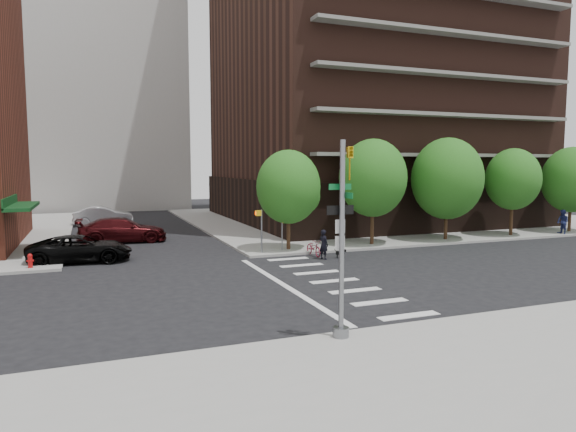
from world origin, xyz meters
The scene contains 19 objects.
ground centered at (0.00, 0.00, 0.00)m, with size 120.00×120.00×0.00m, color black.
sidewalk_ne centered at (20.50, 23.50, 0.07)m, with size 39.00×33.00×0.15m, color gray.
crosswalk centered at (2.21, 0.00, 0.01)m, with size 3.85×13.00×0.01m.
apartment_tower centered at (18.00, 24.00, 20.91)m, with size 26.65×25.50×45.00m.
tree_a centered at (4.00, 8.50, 4.04)m, with size 4.00×4.00×5.90m.
tree_b centered at (10.00, 8.50, 4.54)m, with size 4.50×4.50×6.65m.
tree_c centered at (16.00, 8.50, 4.45)m, with size 5.00×5.00×6.80m.
tree_d centered at (22.00, 8.50, 4.34)m, with size 4.00×4.00×6.20m.
tree_e centered at (28.00, 8.50, 4.25)m, with size 4.50×4.50×6.35m.
traffic_signal centered at (-0.47, -7.49, 2.70)m, with size 0.90×0.75×6.00m.
pedestrian_signal centered at (2.32, 7.92, 1.85)m, with size 2.18×0.67×2.60m.
fire_hydrant centered at (-10.50, 7.80, 0.55)m, with size 0.24×0.24×0.73m.
parked_car_black centered at (-8.12, 9.31, 0.76)m, with size 5.48×2.53×1.52m, color black.
parked_car_maroon centered at (-5.50, 16.19, 0.87)m, with size 6.02×2.45×1.75m, color #370B0D.
parked_car_silver centered at (-6.45, 27.61, 0.85)m, with size 5.14×1.79×1.69m, color #BABBC1.
scooter centered at (4.85, 6.50, 0.49)m, with size 0.65×1.88×0.99m, color maroon.
dog_walker centered at (4.91, 5.25, 0.86)m, with size 0.41×0.63×1.72m, color black.
dog centered at (5.98, 5.20, 0.32)m, with size 0.61×0.34×0.51m.
pedestrian_far centered at (26.11, 7.50, 1.08)m, with size 0.71×0.91×1.87m, color navy.
Camera 1 is at (-7.54, -21.16, 5.40)m, focal length 32.00 mm.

